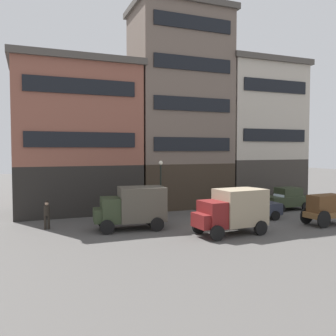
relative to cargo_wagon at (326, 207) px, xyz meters
The scene contains 12 objects.
ground_plane 6.66m from the cargo_wagon, 169.05° to the left, with size 120.00×120.00×0.00m, color #4C4947.
building_far_left 18.93m from the cargo_wagon, 142.37° to the left, with size 9.85×6.04×11.85m.
building_center_left 14.58m from the cargo_wagon, 116.87° to the left, with size 8.52×6.04×17.14m.
building_center_right 12.69m from the cargo_wagon, 77.90° to the left, with size 8.30×6.04×13.22m.
cargo_wagon is the anchor object (origin of this frame).
delivery_truck_near 12.64m from the cargo_wagon, 164.63° to the left, with size 4.49×2.48×2.62m.
delivery_truck_far 7.13m from the cargo_wagon, behind, with size 4.48×2.44×2.62m.
sedan_dark 4.70m from the cargo_wagon, 135.11° to the left, with size 3.80×2.06×1.83m.
sedan_light 5.86m from the cargo_wagon, 74.64° to the left, with size 3.71×1.88×1.83m.
pedestrian_officer 17.91m from the cargo_wagon, 162.88° to the left, with size 0.41×0.41×1.79m.
streetlamp_curbside 11.38m from the cargo_wagon, 143.76° to the left, with size 0.32×0.32×4.12m.
fire_hydrant_curbside 6.86m from the cargo_wagon, 100.30° to the left, with size 0.24×0.24×0.83m.
Camera 1 is at (-11.73, -19.12, 4.95)m, focal length 38.28 mm.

